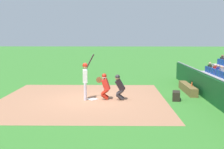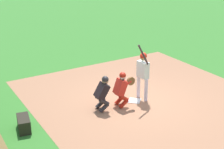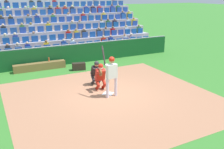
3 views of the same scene
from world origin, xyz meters
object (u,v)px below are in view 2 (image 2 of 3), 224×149
Objects in this scene: batter_at_plate at (143,71)px; home_plate_umpire at (103,92)px; catcher_crouching at (122,87)px; equipment_duffel_bag at (24,124)px; home_plate_marker at (134,101)px.

batter_at_plate is 1.77× the size of home_plate_umpire.
catcher_crouching is 1.71× the size of equipment_duffel_bag.
home_plate_umpire is at bearing -89.90° from batter_at_plate.
catcher_crouching is 1.03× the size of home_plate_umpire.
home_plate_marker is 0.34× the size of catcher_crouching.
home_plate_umpire reaches higher than equipment_duffel_bag.
home_plate_marker is 1.49m from home_plate_umpire.
home_plate_umpire reaches higher than home_plate_marker.
batter_at_plate reaches higher than catcher_crouching.
catcher_crouching is at bearing -81.70° from home_plate_marker.
batter_at_plate is at bearing 90.10° from home_plate_umpire.
home_plate_umpire is at bearing -89.99° from home_plate_marker.
batter_at_plate is at bearing 95.52° from catcher_crouching.
home_plate_marker is 1.17m from batter_at_plate.
catcher_crouching is 3.54m from equipment_duffel_bag.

